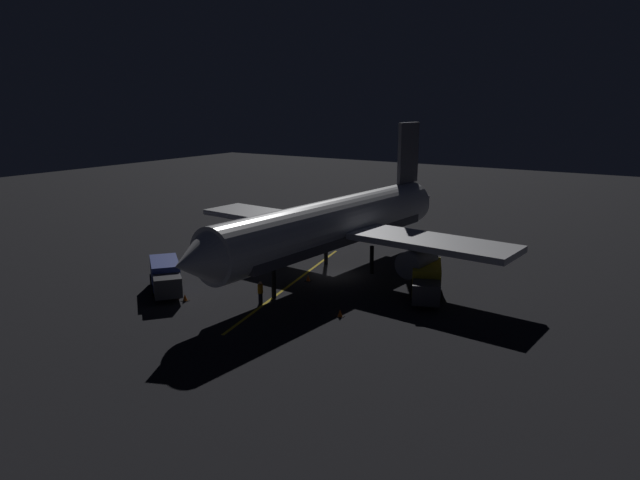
{
  "coord_description": "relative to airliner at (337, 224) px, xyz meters",
  "views": [
    {
      "loc": [
        -24.58,
        40.44,
        14.53
      ],
      "look_at": [
        0.0,
        2.0,
        3.5
      ],
      "focal_mm": 32.02,
      "sensor_mm": 36.0,
      "label": 1
    }
  ],
  "objects": [
    {
      "name": "traffic_cone_near_left",
      "position": [
        0.82,
        3.23,
        -4.11
      ],
      "size": [
        0.5,
        0.5,
        0.55
      ],
      "color": "#EA590F",
      "rests_on": "ground_plane"
    },
    {
      "name": "catering_truck",
      "position": [
        -9.06,
        1.78,
        -3.08
      ],
      "size": [
        4.2,
        6.42,
        2.49
      ],
      "color": "gold",
      "rests_on": "ground_plane"
    },
    {
      "name": "airliner",
      "position": [
        0.0,
        0.0,
        0.0
      ],
      "size": [
        30.75,
        34.92,
        12.62
      ],
      "color": "white",
      "rests_on": "ground_plane"
    },
    {
      "name": "ground_crew_worker",
      "position": [
        0.68,
        9.76,
        -3.47
      ],
      "size": [
        0.4,
        0.4,
        1.74
      ],
      "color": "black",
      "rests_on": "ground_plane"
    },
    {
      "name": "baggage_truck",
      "position": [
        8.74,
        11.51,
        -3.12
      ],
      "size": [
        6.04,
        5.44,
        2.39
      ],
      "color": "navy",
      "rests_on": "ground_plane"
    },
    {
      "name": "traffic_cone_near_right",
      "position": [
        -5.61,
        8.84,
        -4.11
      ],
      "size": [
        0.5,
        0.5,
        0.55
      ],
      "color": "#EA590F",
      "rests_on": "ground_plane"
    },
    {
      "name": "traffic_cone_under_wing",
      "position": [
        5.88,
        12.31,
        -4.11
      ],
      "size": [
        0.5,
        0.5,
        0.55
      ],
      "color": "#EA590F",
      "rests_on": "ground_plane"
    },
    {
      "name": "ground_plane",
      "position": [
        0.05,
        0.59,
        -4.46
      ],
      "size": [
        180.0,
        180.0,
        0.2
      ],
      "primitive_type": "cube",
      "color": "black"
    },
    {
      "name": "apron_guide_stripe",
      "position": [
        1.54,
        4.59,
        -4.35
      ],
      "size": [
        5.08,
        22.23,
        0.01
      ],
      "primitive_type": "cube",
      "rotation": [
        0.0,
        0.0,
        0.21
      ],
      "color": "gold",
      "rests_on": "ground_plane"
    }
  ]
}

